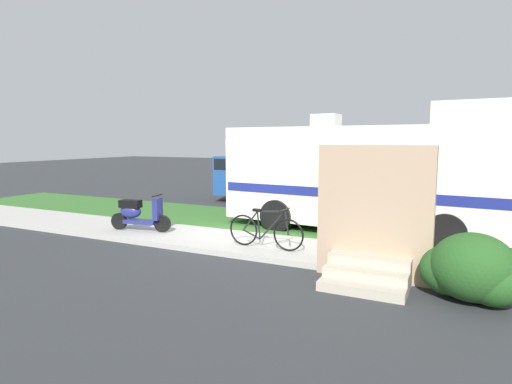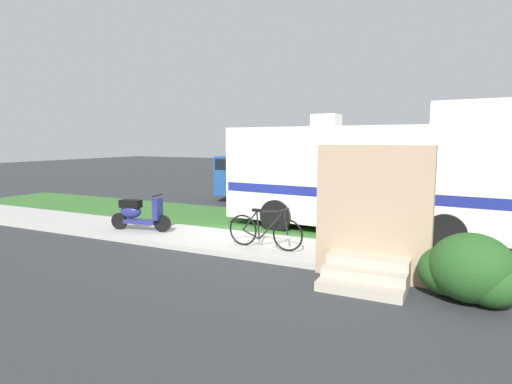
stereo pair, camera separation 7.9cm
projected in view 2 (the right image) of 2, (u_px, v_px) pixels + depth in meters
The scene contains 10 objects.
ground_plane at pixel (240, 233), 11.32m from camera, with size 80.00×80.00×0.00m, color #2D3033.
sidewalk at pixel (216, 240), 10.24m from camera, with size 24.00×2.00×0.12m.
grass_strip at pixel (264, 222), 12.64m from camera, with size 24.00×3.40×0.08m.
motorhome_rv at pixel (368, 174), 11.15m from camera, with size 7.32×3.02×3.33m.
scooter at pixel (138, 213), 11.05m from camera, with size 1.70×0.60×0.97m.
bicycle at pixel (265, 231), 9.24m from camera, with size 1.80×0.52×0.90m.
pickup_truck_near at pixel (274, 178), 16.85m from camera, with size 5.73×2.36×1.83m.
porch_steps at pixel (371, 227), 7.43m from camera, with size 2.00×1.26×2.40m.
bush_by_porch at pixel (470, 271), 6.43m from camera, with size 1.50×1.12×1.06m.
bottle_green at pixel (407, 251), 8.60m from camera, with size 0.07×0.07×0.30m.
Camera 2 is at (5.35, -9.73, 2.49)m, focal length 29.62 mm.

